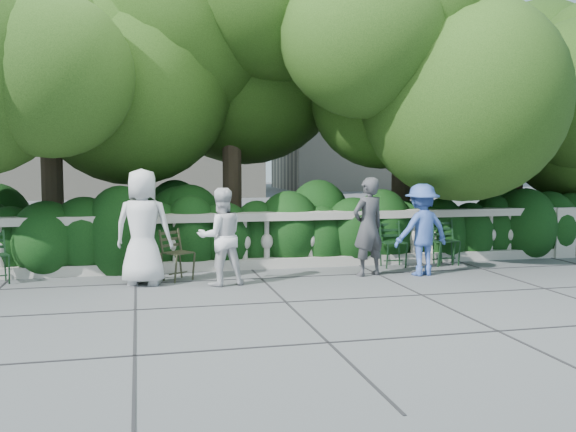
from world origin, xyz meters
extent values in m
plane|color=#4A4D50|center=(0.00, 0.00, 0.00)|extent=(90.00, 90.00, 0.00)
cube|color=#9E998E|center=(0.00, 1.80, 0.09)|extent=(12.00, 0.32, 0.18)
cube|color=#9E998E|center=(0.00, 1.80, 0.93)|extent=(12.00, 0.36, 0.14)
cube|color=#9E998E|center=(5.78, 1.80, 0.50)|extent=(0.44, 0.44, 1.00)
cylinder|color=#3F3023|center=(-4.00, 3.40, 1.40)|extent=(0.40, 0.40, 2.80)
ellipsoid|color=#19330D|center=(-4.00, 2.96, 3.68)|extent=(5.28, 5.28, 3.96)
cylinder|color=#3F3023|center=(-0.50, 4.00, 1.70)|extent=(0.40, 0.40, 3.40)
ellipsoid|color=#19330D|center=(-0.50, 3.48, 4.44)|extent=(6.24, 6.24, 4.68)
cylinder|color=#3F3023|center=(3.00, 3.30, 1.50)|extent=(0.40, 0.40, 3.00)
ellipsoid|color=#19330D|center=(3.00, 2.84, 3.92)|extent=(5.52, 5.52, 4.14)
cylinder|color=#3F3023|center=(6.00, 3.80, 1.30)|extent=(0.40, 0.40, 2.60)
ellipsoid|color=#19330D|center=(6.00, 3.40, 3.40)|extent=(4.80, 4.80, 3.60)
imported|color=silver|center=(-2.37, 0.70, 0.90)|extent=(1.00, 0.79, 1.80)
imported|color=#38393D|center=(1.30, 0.67, 0.83)|extent=(0.70, 0.57, 1.65)
imported|color=silver|center=(-1.20, 0.41, 0.75)|extent=(0.81, 0.68, 1.51)
imported|color=#3755A6|center=(2.18, 0.50, 0.77)|extent=(1.08, 0.73, 1.54)
camera|label=1|loc=(-2.44, -9.37, 1.93)|focal=40.00mm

